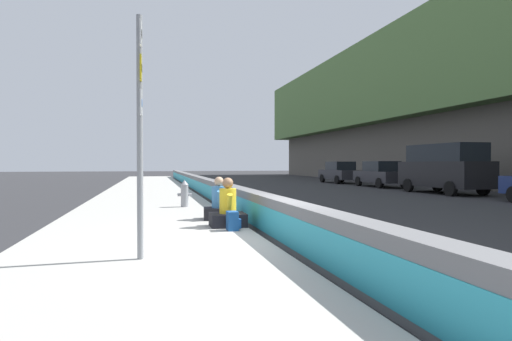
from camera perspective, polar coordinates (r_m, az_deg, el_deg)
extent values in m
plane|color=#2B2B2D|center=(8.31, 3.98, -9.84)|extent=(160.00, 160.00, 0.00)
cube|color=#A8A59E|center=(7.91, -14.89, -9.91)|extent=(80.00, 4.40, 0.14)
cube|color=slate|center=(8.25, 3.99, -6.93)|extent=(76.00, 0.44, 0.85)
cube|color=teal|center=(8.18, 2.47, -7.29)|extent=(74.48, 0.01, 0.54)
cylinder|color=gray|center=(6.44, -15.49, 4.33)|extent=(0.09, 0.09, 3.60)
cube|color=white|center=(6.70, -15.37, 17.24)|extent=(0.44, 0.02, 0.36)
cube|color=black|center=(6.70, -15.25, 17.24)|extent=(0.30, 0.01, 0.10)
cube|color=yellow|center=(6.58, -15.35, 13.06)|extent=(0.44, 0.02, 0.36)
cube|color=black|center=(6.58, -15.23, 13.06)|extent=(0.30, 0.01, 0.10)
cube|color=white|center=(6.49, -15.33, 8.74)|extent=(0.44, 0.02, 0.36)
cube|color=#1956AD|center=(6.49, -15.21, 8.74)|extent=(0.30, 0.01, 0.10)
cylinder|color=gray|center=(13.93, -9.67, -3.41)|extent=(0.24, 0.24, 0.72)
cone|color=gray|center=(13.91, -9.68, -1.60)|extent=(0.26, 0.26, 0.16)
cylinder|color=gray|center=(13.95, -8.98, -3.25)|extent=(0.10, 0.12, 0.10)
cylinder|color=gray|center=(13.92, -10.37, -3.27)|extent=(0.10, 0.12, 0.10)
cube|color=black|center=(9.54, -3.84, -6.69)|extent=(0.68, 0.80, 0.30)
cylinder|color=gold|center=(9.49, -3.85, -4.14)|extent=(0.38, 0.38, 0.56)
sphere|color=#8E6647|center=(9.46, -3.85, -1.71)|extent=(0.25, 0.25, 0.25)
cylinder|color=gold|center=(9.70, -4.05, -4.36)|extent=(0.29, 0.13, 0.49)
cylinder|color=gold|center=(9.29, -3.63, -4.59)|extent=(0.29, 0.13, 0.49)
cube|color=black|center=(10.80, -5.04, -5.81)|extent=(0.74, 0.85, 0.29)
cylinder|color=#427FB7|center=(10.75, -5.04, -3.60)|extent=(0.37, 0.37, 0.55)
sphere|color=tan|center=(10.73, -5.05, -1.49)|extent=(0.24, 0.24, 0.24)
cylinder|color=#427FB7|center=(10.96, -5.08, -3.80)|extent=(0.29, 0.16, 0.48)
cylinder|color=#427FB7|center=(10.56, -5.00, -3.98)|extent=(0.29, 0.16, 0.48)
cube|color=navy|center=(8.97, -3.23, -6.84)|extent=(0.32, 0.22, 0.40)
cube|color=navy|center=(9.01, -2.35, -7.19)|extent=(0.22, 0.06, 0.20)
cube|color=black|center=(23.81, 24.11, -0.44)|extent=(5.14, 2.07, 1.30)
cube|color=black|center=(23.73, 24.28, 2.21)|extent=(4.14, 1.85, 0.90)
cylinder|color=black|center=(24.56, 19.98, -1.90)|extent=(0.72, 0.24, 0.72)
cylinder|color=black|center=(25.69, 23.41, -1.79)|extent=(0.72, 0.24, 0.72)
cylinder|color=black|center=(21.98, 24.90, -2.26)|extent=(0.72, 0.24, 0.72)
cylinder|color=black|center=(23.23, 28.45, -2.11)|extent=(0.72, 0.24, 0.72)
cube|color=#28282D|center=(29.01, 16.54, -0.80)|extent=(4.55, 1.93, 0.72)
cube|color=black|center=(28.91, 16.64, 0.56)|extent=(2.25, 1.68, 0.66)
cylinder|color=black|center=(29.90, 13.75, -1.43)|extent=(0.67, 0.24, 0.66)
cylinder|color=black|center=(30.70, 16.65, -1.38)|extent=(0.67, 0.24, 0.66)
cylinder|color=black|center=(27.35, 16.41, -1.66)|extent=(0.67, 0.24, 0.66)
cylinder|color=black|center=(28.22, 19.49, -1.59)|extent=(0.67, 0.24, 0.66)
cube|color=#28282D|center=(34.13, 11.29, -0.52)|extent=(4.51, 1.81, 0.72)
cube|color=black|center=(34.03, 11.36, 0.64)|extent=(2.21, 1.63, 0.66)
cylinder|color=black|center=(35.10, 9.01, -1.06)|extent=(0.66, 0.22, 0.66)
cylinder|color=black|center=(35.81, 11.56, -1.03)|extent=(0.66, 0.22, 0.66)
cylinder|color=black|center=(32.47, 10.99, -1.23)|extent=(0.66, 0.22, 0.66)
cylinder|color=black|center=(33.23, 13.69, -1.19)|extent=(0.66, 0.22, 0.66)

